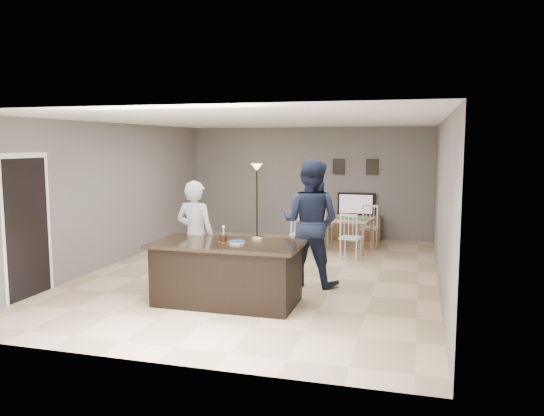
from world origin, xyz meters
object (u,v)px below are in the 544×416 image
(kitchen_island, at_px, (227,273))
(birthday_cake, at_px, (224,238))
(floor_lamp, at_px, (257,180))
(dining_table, at_px, (336,224))
(television, at_px, (356,204))
(woman, at_px, (195,236))
(tv_console, at_px, (355,228))
(plate_stack, at_px, (237,242))
(man, at_px, (310,222))

(kitchen_island, height_order, birthday_cake, birthday_cake)
(kitchen_island, relative_size, floor_lamp, 1.18)
(dining_table, bearing_deg, kitchen_island, -93.53)
(kitchen_island, bearing_deg, television, 77.99)
(birthday_cake, distance_m, floor_lamp, 5.36)
(floor_lamp, bearing_deg, woman, -84.71)
(tv_console, xyz_separation_m, birthday_cake, (-1.26, -5.55, 0.66))
(kitchen_island, xyz_separation_m, woman, (-0.74, 0.55, 0.42))
(plate_stack, bearing_deg, man, 60.85)
(man, xyz_separation_m, birthday_cake, (-1.01, -1.33, -0.08))
(television, height_order, dining_table, television)
(television, xyz_separation_m, floor_lamp, (-2.37, -0.40, 0.55))
(birthday_cake, xyz_separation_m, plate_stack, (0.23, -0.07, -0.04))
(kitchen_island, bearing_deg, woman, 143.22)
(television, bearing_deg, dining_table, 80.15)
(plate_stack, bearing_deg, floor_lamp, 104.22)
(kitchen_island, distance_m, birthday_cake, 0.50)
(woman, bearing_deg, tv_console, -105.55)
(woman, bearing_deg, dining_table, -109.36)
(kitchen_island, distance_m, plate_stack, 0.50)
(television, relative_size, woman, 0.53)
(dining_table, bearing_deg, floor_lamp, 162.36)
(man, relative_size, dining_table, 1.06)
(dining_table, distance_m, floor_lamp, 2.51)
(man, distance_m, dining_table, 2.85)
(kitchen_island, relative_size, plate_stack, 9.23)
(dining_table, height_order, floor_lamp, floor_lamp)
(man, height_order, dining_table, man)
(television, height_order, birthday_cake, birthday_cake)
(tv_console, height_order, plate_stack, plate_stack)
(plate_stack, bearing_deg, tv_console, 79.62)
(birthday_cake, bearing_deg, tv_console, 77.21)
(kitchen_island, relative_size, television, 2.35)
(floor_lamp, bearing_deg, tv_console, 7.87)
(woman, relative_size, dining_table, 0.90)
(man, bearing_deg, plate_stack, 71.76)
(birthday_cake, relative_size, plate_stack, 1.00)
(floor_lamp, bearing_deg, kitchen_island, -77.42)
(kitchen_island, xyz_separation_m, television, (1.20, 5.64, 0.41))
(birthday_cake, xyz_separation_m, floor_lamp, (-1.11, 5.22, 0.46))
(television, xyz_separation_m, plate_stack, (-1.03, -5.69, 0.06))
(man, height_order, plate_stack, man)
(woman, height_order, plate_stack, woman)
(woman, relative_size, floor_lamp, 0.96)
(man, xyz_separation_m, dining_table, (-0.01, 2.82, -0.44))
(man, relative_size, birthday_cake, 8.82)
(plate_stack, height_order, dining_table, plate_stack)
(man, bearing_deg, floor_lamp, -50.51)
(dining_table, xyz_separation_m, floor_lamp, (-2.11, 1.07, 0.81))
(kitchen_island, xyz_separation_m, plate_stack, (0.17, -0.05, 0.46))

